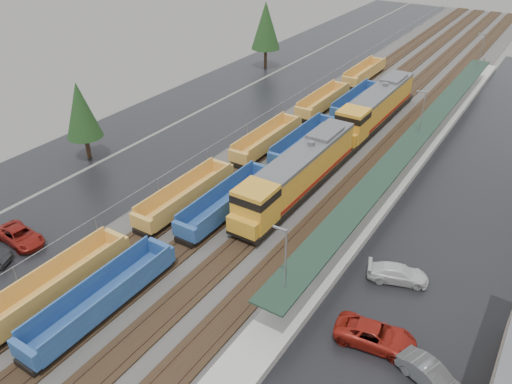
# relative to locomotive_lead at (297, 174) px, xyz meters

# --- Properties ---
(ballast_strip) EXTENTS (20.00, 160.00, 0.08)m
(ballast_strip) POSITION_rel_locomotive_lead_xyz_m (-2.00, 24.54, -2.49)
(ballast_strip) COLOR #302D2B
(ballast_strip) RESTS_ON ground
(trackbed) EXTENTS (14.60, 160.00, 0.22)m
(trackbed) POSITION_rel_locomotive_lead_xyz_m (-2.00, 24.54, -2.37)
(trackbed) COLOR black
(trackbed) RESTS_ON ground
(west_parking_lot) EXTENTS (10.00, 160.00, 0.02)m
(west_parking_lot) POSITION_rel_locomotive_lead_xyz_m (-17.00, 24.54, -2.52)
(west_parking_lot) COLOR black
(west_parking_lot) RESTS_ON ground
(west_road) EXTENTS (9.00, 160.00, 0.02)m
(west_road) POSITION_rel_locomotive_lead_xyz_m (-27.00, 24.54, -2.52)
(west_road) COLOR black
(west_road) RESTS_ON ground
(east_commuter_lot) EXTENTS (16.00, 100.00, 0.02)m
(east_commuter_lot) POSITION_rel_locomotive_lead_xyz_m (17.00, 14.54, -2.52)
(east_commuter_lot) COLOR black
(east_commuter_lot) RESTS_ON ground
(station_platform) EXTENTS (3.00, 80.00, 8.00)m
(station_platform) POSITION_rel_locomotive_lead_xyz_m (7.50, 14.55, -1.80)
(station_platform) COLOR #9E9B93
(station_platform) RESTS_ON ground
(chainlink_fence) EXTENTS (0.08, 160.04, 2.02)m
(chainlink_fence) POSITION_rel_locomotive_lead_xyz_m (-11.50, 22.98, -0.92)
(chainlink_fence) COLOR gray
(chainlink_fence) RESTS_ON ground
(tree_west_near) EXTENTS (3.96, 3.96, 9.00)m
(tree_west_near) POSITION_rel_locomotive_lead_xyz_m (-24.00, -5.46, 3.29)
(tree_west_near) COLOR #332316
(tree_west_near) RESTS_ON ground
(tree_west_far) EXTENTS (4.84, 4.84, 11.00)m
(tree_west_far) POSITION_rel_locomotive_lead_xyz_m (-25.00, 34.54, 4.60)
(tree_west_far) COLOR #332316
(tree_west_far) RESTS_ON ground
(locomotive_lead) EXTENTS (3.20, 21.10, 4.78)m
(locomotive_lead) POSITION_rel_locomotive_lead_xyz_m (0.00, 0.00, 0.00)
(locomotive_lead) COLOR black
(locomotive_lead) RESTS_ON ground
(locomotive_trail) EXTENTS (3.20, 21.10, 4.78)m
(locomotive_trail) POSITION_rel_locomotive_lead_xyz_m (0.00, 21.00, 0.00)
(locomotive_trail) COLOR black
(locomotive_trail) RESTS_ON ground
(well_string_yellow) EXTENTS (2.52, 102.28, 2.23)m
(well_string_yellow) POSITION_rel_locomotive_lead_xyz_m (-8.00, -7.39, -1.40)
(well_string_yellow) COLOR gold
(well_string_yellow) RESTS_ON ground
(well_string_blue) EXTENTS (2.56, 91.28, 2.27)m
(well_string_blue) POSITION_rel_locomotive_lead_xyz_m (-4.00, -13.85, -1.39)
(well_string_blue) COLOR navy
(well_string_blue) RESTS_ON ground
(parked_car_west_c) EXTENTS (2.74, 5.22, 1.40)m
(parked_car_west_c) POSITION_rel_locomotive_lead_xyz_m (-16.40, -19.76, -1.83)
(parked_car_west_c) COLOR maroon
(parked_car_west_c) RESTS_ON ground
(parked_car_east_b) EXTENTS (3.26, 5.76, 1.52)m
(parked_car_east_b) POSITION_rel_locomotive_lead_xyz_m (13.72, -13.89, -1.77)
(parked_car_east_b) COLOR maroon
(parked_car_east_b) RESTS_ON ground
(parked_car_east_c) EXTENTS (3.38, 5.08, 1.37)m
(parked_car_east_c) POSITION_rel_locomotive_lead_xyz_m (12.87, -6.85, -1.85)
(parked_car_east_c) COLOR silver
(parked_car_east_c) RESTS_ON ground
(parked_car_east_e) EXTENTS (3.02, 4.70, 1.46)m
(parked_car_east_e) POSITION_rel_locomotive_lead_xyz_m (17.81, -15.12, -1.80)
(parked_car_east_e) COLOR #525657
(parked_car_east_e) RESTS_ON ground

